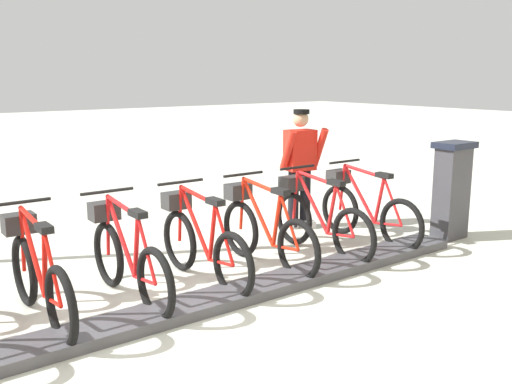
{
  "coord_description": "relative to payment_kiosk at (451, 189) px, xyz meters",
  "views": [
    {
      "loc": [
        -4.3,
        2.34,
        2.13
      ],
      "look_at": [
        0.5,
        -1.25,
        0.9
      ],
      "focal_mm": 40.34,
      "sensor_mm": 36.0,
      "label": 1
    }
  ],
  "objects": [
    {
      "name": "bike_docked_1",
      "position": [
        0.57,
        1.83,
        -0.24
      ],
      "size": [
        1.72,
        0.54,
        1.02
      ],
      "color": "black",
      "rests_on": "ground"
    },
    {
      "name": "bike_docked_5",
      "position": [
        0.57,
        5.13,
        -0.24
      ],
      "size": [
        1.72,
        0.54,
        1.02
      ],
      "color": "black",
      "rests_on": "ground"
    },
    {
      "name": "bike_docked_3",
      "position": [
        0.57,
        3.48,
        -0.24
      ],
      "size": [
        1.72,
        0.54,
        1.02
      ],
      "color": "black",
      "rests_on": "ground"
    },
    {
      "name": "worker_near_rack",
      "position": [
        1.61,
        1.22,
        0.24
      ],
      "size": [
        0.51,
        0.66,
        1.66
      ],
      "color": "white",
      "rests_on": "ground"
    },
    {
      "name": "bike_docked_4",
      "position": [
        0.57,
        4.3,
        -0.24
      ],
      "size": [
        1.72,
        0.54,
        1.02
      ],
      "color": "black",
      "rests_on": "ground"
    },
    {
      "name": "bike_docked_2",
      "position": [
        0.57,
        2.65,
        -0.24
      ],
      "size": [
        1.72,
        0.54,
        1.02
      ],
      "color": "black",
      "rests_on": "ground"
    },
    {
      "name": "bike_docked_0",
      "position": [
        0.57,
        1.01,
        -0.24
      ],
      "size": [
        1.72,
        0.54,
        1.02
      ],
      "color": "black",
      "rests_on": "ground"
    },
    {
      "name": "payment_kiosk",
      "position": [
        0.0,
        0.0,
        0.0
      ],
      "size": [
        0.36,
        0.52,
        1.28
      ],
      "color": "#38383D",
      "rests_on": "ground"
    },
    {
      "name": "dock_rail_base",
      "position": [
        -0.05,
        4.1,
        -0.62
      ],
      "size": [
        0.44,
        7.39,
        0.1
      ],
      "primitive_type": "cube",
      "color": "#47474C",
      "rests_on": "ground"
    },
    {
      "name": "ground_plane",
      "position": [
        -0.05,
        4.1,
        -0.67
      ],
      "size": [
        60.0,
        60.0,
        0.0
      ],
      "primitive_type": "plane",
      "color": "beige"
    }
  ]
}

